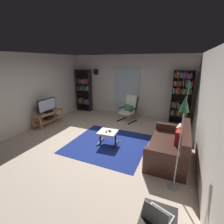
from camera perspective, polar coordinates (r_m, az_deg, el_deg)
The scene contains 20 objects.
ground_plane at distance 5.06m, azimuth -4.80°, elevation -10.04°, with size 7.02×7.02×0.00m, color #C6B19D.
wall_back at distance 7.23m, azimuth 6.07°, elevation 9.22°, with size 5.60×0.06×2.60m, color silver.
wall_left at distance 6.35m, azimuth -27.22°, elevation 6.21°, with size 0.06×6.00×2.60m, color silver.
wall_right at distance 4.08m, azimuth 30.17°, elevation 0.37°, with size 0.06×6.00×2.60m, color silver.
glass_door_panel at distance 7.24m, azimuth 5.10°, elevation 7.26°, with size 1.10×0.01×2.00m, color silver.
area_rug at distance 4.89m, azimuth -1.35°, elevation -10.96°, with size 2.19×2.15×0.01m, color navy.
tv_stand at distance 6.55m, azimuth -21.45°, elevation -1.48°, with size 0.46×1.20×0.51m.
television at distance 6.44m, azimuth -21.83°, elevation 1.96°, with size 0.20×0.83×0.50m.
bookshelf_near_tv at distance 7.99m, azimuth -9.73°, elevation 7.61°, with size 0.71×0.30×1.95m.
bookshelf_near_sofa at distance 6.71m, azimuth 23.29°, elevation 5.40°, with size 0.72×0.30×2.01m.
leather_sofa at distance 4.37m, azimuth 20.10°, elevation -11.46°, with size 0.89×1.73×0.83m.
lounge_armchair at distance 6.55m, azimuth 6.01°, elevation 1.48°, with size 0.73×0.79×1.02m.
ottoman at distance 4.74m, azimuth -1.51°, elevation -7.61°, with size 0.56×0.52×0.39m.
tv_remote at distance 4.68m, azimuth -1.96°, elevation -6.90°, with size 0.04×0.14×0.02m, color black.
cell_phone at distance 4.71m, azimuth -0.79°, elevation -6.77°, with size 0.07×0.14×0.01m, color black.
floor_lamp_by_sofa at distance 2.97m, azimuth 23.65°, elevation -2.44°, with size 0.22×0.22×1.81m.
floor_lamp_by_shelf at distance 5.98m, azimuth 25.23°, elevation 7.14°, with size 0.22×0.22×1.77m.
side_table at distance 2.54m, azimuth 15.84°, elevation -33.47°, with size 0.44×0.44×0.51m.
laptop at distance 2.39m, azimuth 15.48°, elevation -31.53°, with size 0.39×0.37×0.20m.
wall_clock at distance 7.75m, azimuth -5.63°, elevation 13.88°, with size 0.29×0.03×0.29m.
Camera 1 is at (2.19, -3.92, 2.34)m, focal length 25.99 mm.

